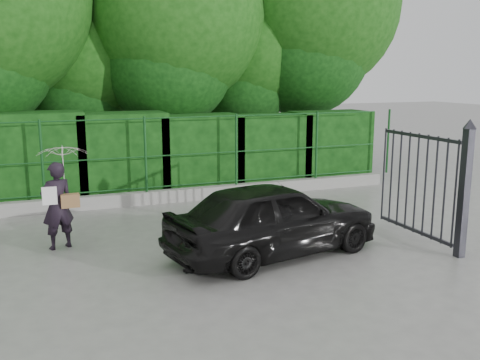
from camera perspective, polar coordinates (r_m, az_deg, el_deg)
name	(u,v)px	position (r m, az deg, el deg)	size (l,w,h in m)	color
ground	(180,268)	(8.78, -6.40, -9.36)	(80.00, 80.00, 0.00)	gray
kerb	(130,199)	(12.96, -11.62, -2.02)	(14.00, 0.25, 0.30)	#9E9E99
fence	(138,155)	(12.80, -10.83, 2.63)	(14.13, 0.06, 1.80)	#13461A
hedge	(124,157)	(13.78, -12.22, 2.38)	(14.20, 1.20, 2.20)	black
trees	(144,18)	(16.08, -10.20, 16.61)	(17.10, 6.15, 8.08)	black
gate	(444,184)	(10.02, 20.94, -0.38)	(0.22, 2.33, 2.36)	#26262C
woman	(61,181)	(9.96, -18.51, -0.11)	(0.92, 0.90, 1.86)	black
car	(274,218)	(9.19, 3.61, -4.08)	(1.54, 3.82, 1.30)	black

